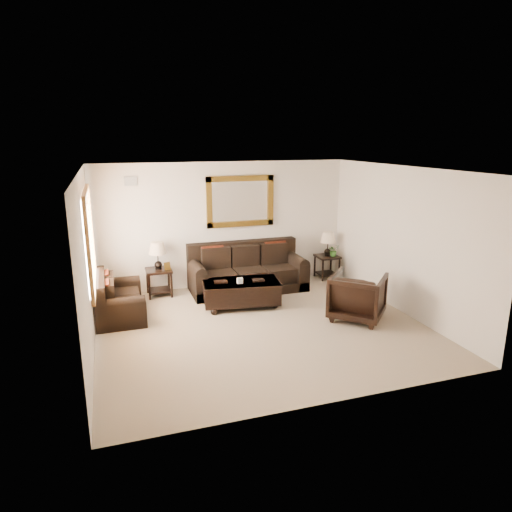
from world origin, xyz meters
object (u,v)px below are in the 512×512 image
object	(u,v)px
end_table_left	(158,261)
coffee_table	(241,291)
end_table_right	(328,248)
loveseat	(117,301)
sofa	(247,273)
armchair	(358,294)

from	to	relation	value
end_table_left	coffee_table	distance (m)	1.87
end_table_left	end_table_right	bearing A→B (deg)	0.18
loveseat	coffee_table	world-z (taller)	loveseat
end_table_right	coffee_table	distance (m)	2.70
sofa	end_table_left	world-z (taller)	end_table_left
end_table_right	end_table_left	bearing A→B (deg)	-179.82
loveseat	end_table_left	world-z (taller)	end_table_left
loveseat	end_table_left	size ratio (longest dim) A/B	1.25
end_table_right	coffee_table	world-z (taller)	end_table_right
sofa	coffee_table	xyz separation A→B (m)	(-0.41, -0.94, -0.05)
end_table_right	sofa	bearing A→B (deg)	-174.54
armchair	end_table_right	bearing A→B (deg)	-60.80
end_table_left	armchair	world-z (taller)	end_table_left
end_table_right	armchair	bearing A→B (deg)	-104.31
sofa	loveseat	bearing A→B (deg)	-164.21
loveseat	end_table_right	size ratio (longest dim) A/B	1.31
loveseat	end_table_right	xyz separation A→B (m)	(4.74, 0.96, 0.41)
armchair	end_table_left	bearing A→B (deg)	7.04
end_table_left	armchair	size ratio (longest dim) A/B	1.23
end_table_right	armchair	xyz separation A→B (m)	(-0.61, -2.41, -0.25)
loveseat	end_table_left	distance (m)	1.37
coffee_table	sofa	bearing A→B (deg)	75.04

